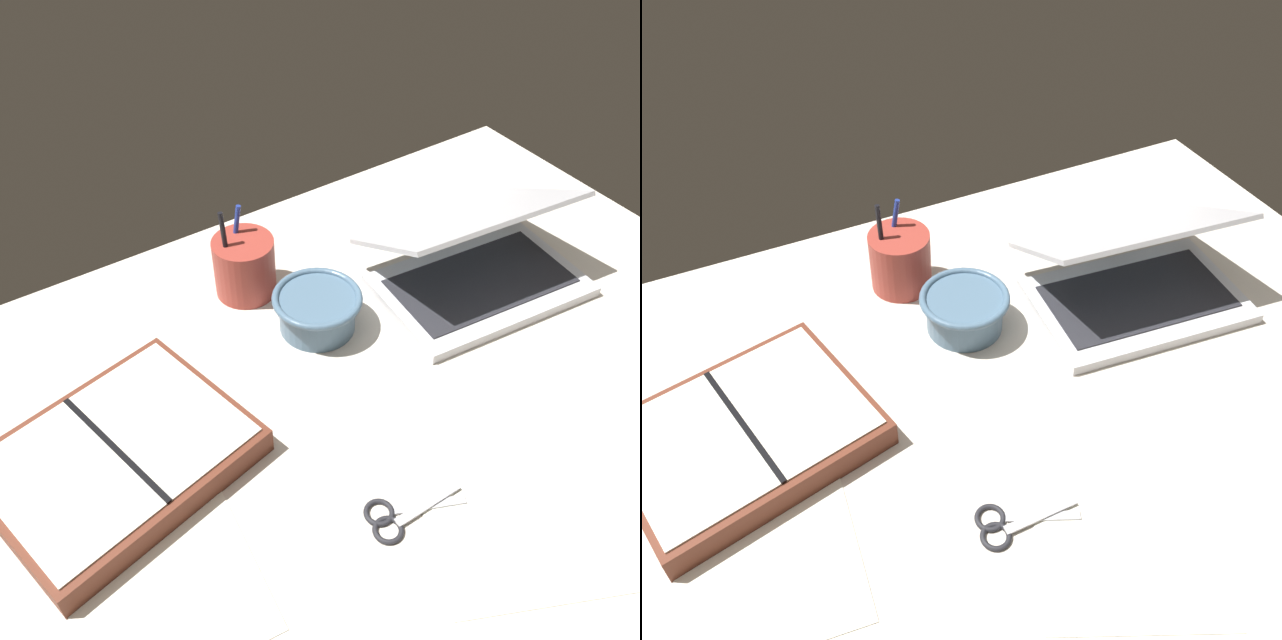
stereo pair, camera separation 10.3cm
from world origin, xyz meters
The scene contains 8 objects.
desk_top centered at (0.00, 0.00, 1.00)cm, with size 140.00×100.00×2.00cm, color beige.
laptop centered at (30.81, 11.73, 6.51)cm, with size 35.33×28.61×16.46cm.
bowl centered at (3.45, 17.48, 5.58)cm, with size 13.93×13.93×6.50cm.
pen_cup centered at (-1.58, 31.21, 7.06)cm, with size 10.00×10.00×15.85cm.
planner centered at (-32.53, 9.51, 4.14)cm, with size 36.33×31.10×4.47cm.
scissors centered at (-7.34, -16.14, 2.34)cm, with size 13.06×6.95×0.80cm.
paper_sheet_front centered at (6.14, -21.41, 2.08)cm, with size 21.91×28.80×0.16cm, color silver.
paper_sheet_beside_planner centered at (-34.40, -5.82, 2.08)cm, with size 21.08×27.37×0.16cm, color silver.
Camera 1 is at (-40.65, -49.73, 80.11)cm, focal length 40.00 mm.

